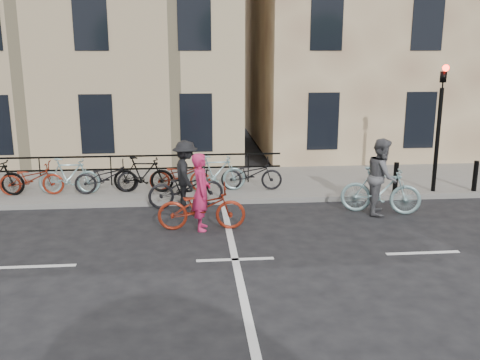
{
  "coord_description": "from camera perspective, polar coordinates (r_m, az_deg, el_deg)",
  "views": [
    {
      "loc": [
        -0.84,
        -10.23,
        4.22
      ],
      "look_at": [
        0.32,
        2.37,
        1.1
      ],
      "focal_mm": 40.0,
      "sensor_mm": 36.0,
      "label": 1
    }
  ],
  "objects": [
    {
      "name": "bollard_west",
      "position": [
        17.05,
        23.8,
        0.4
      ],
      "size": [
        0.14,
        0.14,
        0.9
      ],
      "primitive_type": "cylinder",
      "color": "black",
      "rests_on": "sidewalk"
    },
    {
      "name": "building_east",
      "position": [
        25.3,
        18.54,
        17.55
      ],
      "size": [
        14.0,
        10.0,
        12.0
      ],
      "primitive_type": "cube",
      "color": "#A38262",
      "rests_on": "sidewalk"
    },
    {
      "name": "cyclist_dark",
      "position": [
        14.56,
        -5.8,
        -0.12
      ],
      "size": [
        2.16,
        1.29,
        1.84
      ],
      "rotation": [
        0.0,
        0.0,
        1.75
      ],
      "color": "black",
      "rests_on": "ground"
    },
    {
      "name": "bollard_east",
      "position": [
        16.03,
        16.27,
        0.23
      ],
      "size": [
        0.14,
        0.14,
        0.9
      ],
      "primitive_type": "cylinder",
      "color": "black",
      "rests_on": "sidewalk"
    },
    {
      "name": "parked_bikes",
      "position": [
        15.87,
        -14.03,
        0.41
      ],
      "size": [
        10.4,
        1.23,
        1.05
      ],
      "color": "black",
      "rests_on": "sidewalk"
    },
    {
      "name": "traffic_light",
      "position": [
        16.28,
        20.56,
        6.75
      ],
      "size": [
        0.18,
        0.3,
        3.9
      ],
      "color": "black",
      "rests_on": "sidewalk"
    },
    {
      "name": "ground",
      "position": [
        11.1,
        -0.52,
        -8.5
      ],
      "size": [
        120.0,
        120.0,
        0.0
      ],
      "primitive_type": "plane",
      "color": "black",
      "rests_on": "ground"
    },
    {
      "name": "cyclist_pink",
      "position": [
        12.73,
        -4.13,
        -2.5
      ],
      "size": [
        2.1,
        0.78,
        1.86
      ],
      "rotation": [
        0.0,
        0.0,
        1.55
      ],
      "color": "maroon",
      "rests_on": "ground"
    },
    {
      "name": "sidewalk",
      "position": [
        17.05,
        -15.77,
        -0.75
      ],
      "size": [
        46.0,
        4.0,
        0.15
      ],
      "primitive_type": "cube",
      "color": "slate",
      "rests_on": "ground"
    },
    {
      "name": "cyclist_grey",
      "position": [
        14.38,
        14.83,
        -0.36
      ],
      "size": [
        2.14,
        1.19,
        1.99
      ],
      "rotation": [
        0.0,
        0.0,
        1.25
      ],
      "color": "#83A9AB",
      "rests_on": "ground"
    }
  ]
}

